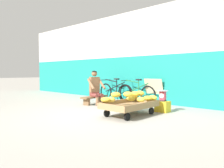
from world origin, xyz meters
name	(u,v)px	position (x,y,z in m)	size (l,w,h in m)	color
ground_plane	(95,116)	(0.00, 0.00, 0.00)	(80.00, 80.00, 0.00)	#A39E93
back_wall	(158,55)	(0.00, 3.05, 1.69)	(16.00, 0.30, 3.38)	#19847A
banana_cart	(130,106)	(0.65, 0.60, 0.24)	(0.85, 1.44, 0.36)	#99754C
banana_pile	(131,97)	(0.63, 0.69, 0.47)	(0.86, 1.39, 0.26)	yellow
low_bench	(94,98)	(-1.48, 1.36, 0.20)	(0.40, 1.12, 0.27)	brown
vendor_seated	(96,88)	(-1.39, 1.33, 0.57)	(0.73, 0.59, 1.14)	brown
plastic_crate	(163,107)	(1.00, 1.60, 0.15)	(0.36, 0.28, 0.30)	gold
weighing_scale	(163,95)	(1.00, 1.60, 0.45)	(0.30, 0.30, 0.29)	#28282D
bicycle_near_left	(115,91)	(-1.62, 2.56, 0.35)	(1.66, 0.48, 0.86)	black
bicycle_far_left	(136,93)	(-0.55, 2.51, 0.35)	(1.66, 0.48, 0.86)	black
sign_board	(154,91)	(-0.04, 2.89, 0.43)	(0.70, 0.29, 0.87)	#C6B289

